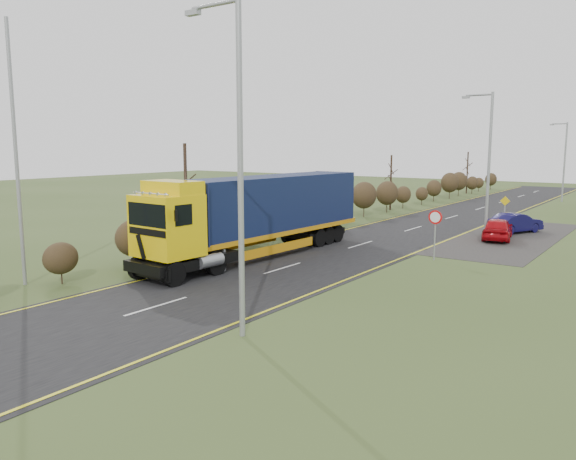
# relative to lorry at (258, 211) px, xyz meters

# --- Properties ---
(ground) EXTENTS (160.00, 160.00, 0.00)m
(ground) POSITION_rel_lorry_xyz_m (2.80, -5.64, -2.50)
(ground) COLOR #384A20
(ground) RESTS_ON ground
(road) EXTENTS (8.00, 120.00, 0.02)m
(road) POSITION_rel_lorry_xyz_m (2.80, 4.36, -2.49)
(road) COLOR black
(road) RESTS_ON ground
(layby) EXTENTS (6.00, 18.00, 0.02)m
(layby) POSITION_rel_lorry_xyz_m (9.30, 14.36, -2.48)
(layby) COLOR #2D2A28
(layby) RESTS_ON ground
(lane_markings) EXTENTS (7.52, 116.00, 0.01)m
(lane_markings) POSITION_rel_lorry_xyz_m (2.80, 4.06, -2.47)
(lane_markings) COLOR #D1CB13
(lane_markings) RESTS_ON road
(hedgerow) EXTENTS (2.24, 102.04, 6.05)m
(hedgerow) POSITION_rel_lorry_xyz_m (-3.20, 2.26, -0.88)
(hedgerow) COLOR #302215
(hedgerow) RESTS_ON ground
(lorry) EXTENTS (3.22, 15.88, 4.40)m
(lorry) POSITION_rel_lorry_xyz_m (0.00, 0.00, 0.00)
(lorry) COLOR black
(lorry) RESTS_ON ground
(car_red_hatchback) EXTENTS (2.46, 4.41, 1.42)m
(car_red_hatchback) POSITION_rel_lorry_xyz_m (8.99, 13.00, -1.79)
(car_red_hatchback) COLOR #AC080F
(car_red_hatchback) RESTS_ON ground
(car_blue_sedan) EXTENTS (3.07, 4.36, 1.36)m
(car_blue_sedan) POSITION_rel_lorry_xyz_m (9.21, 16.63, -1.81)
(car_blue_sedan) COLOR #0C0934
(car_blue_sedan) RESTS_ON ground
(streetlight_near) EXTENTS (2.17, 0.21, 10.26)m
(streetlight_near) POSITION_rel_lorry_xyz_m (7.31, -10.26, 3.20)
(streetlight_near) COLOR gray
(streetlight_near) RESTS_ON ground
(streetlight_mid) EXTENTS (1.94, 0.18, 9.15)m
(streetlight_mid) POSITION_rel_lorry_xyz_m (8.35, 12.24, 2.54)
(streetlight_mid) COLOR gray
(streetlight_mid) RESTS_ON ground
(streetlight_far) EXTENTS (1.77, 0.18, 8.31)m
(streetlight_far) POSITION_rel_lorry_xyz_m (7.81, 41.85, 2.06)
(streetlight_far) COLOR gray
(streetlight_far) RESTS_ON ground
(left_pole) EXTENTS (0.16, 0.16, 11.06)m
(left_pole) POSITION_rel_lorry_xyz_m (-4.40, -10.63, 3.03)
(left_pole) COLOR gray
(left_pole) RESTS_ON ground
(speed_sign) EXTENTS (0.73, 0.10, 2.63)m
(speed_sign) POSITION_rel_lorry_xyz_m (8.06, 4.55, -0.62)
(speed_sign) COLOR gray
(speed_sign) RESTS_ON ground
(warning_board) EXTENTS (0.76, 0.11, 1.98)m
(warning_board) POSITION_rel_lorry_xyz_m (7.00, 22.44, -1.28)
(warning_board) COLOR gray
(warning_board) RESTS_ON ground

